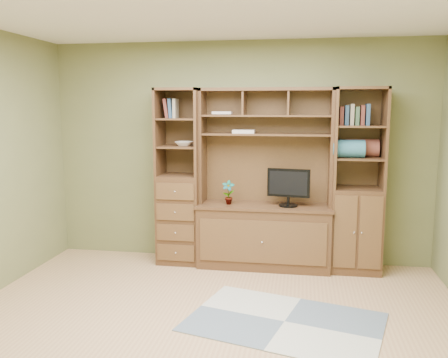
% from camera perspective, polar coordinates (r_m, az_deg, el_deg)
% --- Properties ---
extents(room, '(4.60, 4.10, 2.64)m').
position_cam_1_polar(room, '(3.69, -2.33, 0.28)').
color(room, tan).
rests_on(room, ground).
extents(center_hutch, '(1.54, 0.53, 2.05)m').
position_cam_1_polar(center_hutch, '(5.39, 4.91, -0.04)').
color(center_hutch, '#462B18').
rests_on(center_hutch, ground).
extents(left_tower, '(0.50, 0.45, 2.05)m').
position_cam_1_polar(left_tower, '(5.59, -5.32, 0.27)').
color(left_tower, '#462B18').
rests_on(left_tower, ground).
extents(right_tower, '(0.55, 0.45, 2.05)m').
position_cam_1_polar(right_tower, '(5.45, 15.75, -0.24)').
color(right_tower, '#462B18').
rests_on(right_tower, ground).
extents(rug, '(1.83, 1.45, 0.01)m').
position_cam_1_polar(rug, '(4.29, 7.28, -16.68)').
color(rug, gray).
rests_on(rug, ground).
extents(monitor, '(0.51, 0.29, 0.59)m').
position_cam_1_polar(monitor, '(5.34, 7.78, -0.19)').
color(monitor, black).
rests_on(monitor, center_hutch).
extents(orchid, '(0.15, 0.10, 0.28)m').
position_cam_1_polar(orchid, '(5.43, 0.52, -1.63)').
color(orchid, brown).
rests_on(orchid, center_hutch).
extents(magazines, '(0.25, 0.18, 0.04)m').
position_cam_1_polar(magazines, '(5.45, 2.41, 5.74)').
color(magazines, beige).
rests_on(magazines, center_hutch).
extents(bowl, '(0.21, 0.21, 0.05)m').
position_cam_1_polar(bowl, '(5.53, -4.81, 4.27)').
color(bowl, silver).
rests_on(bowl, left_tower).
extents(blanket_teal, '(0.34, 0.19, 0.19)m').
position_cam_1_polar(blanket_teal, '(5.34, 14.76, 3.55)').
color(blanket_teal, '#2B6173').
rests_on(blanket_teal, right_tower).
extents(blanket_red, '(0.35, 0.20, 0.20)m').
position_cam_1_polar(blanket_red, '(5.49, 16.26, 3.62)').
color(blanket_red, brown).
rests_on(blanket_red, right_tower).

